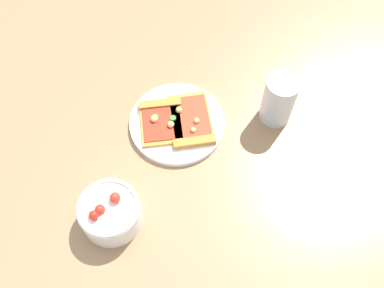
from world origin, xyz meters
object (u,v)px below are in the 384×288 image
salad_bowl (110,213)px  soda_glass (279,101)px  plate (179,124)px  pizza_slice_far (162,119)px  pizza_slice_near (191,123)px

salad_bowl → soda_glass: size_ratio=0.98×
plate → soda_glass: soda_glass is taller
plate → salad_bowl: size_ratio=1.77×
soda_glass → pizza_slice_far: bearing=16.7°
pizza_slice_near → soda_glass: (-0.19, -0.07, 0.04)m
pizza_slice_near → pizza_slice_far: (0.07, 0.00, 0.00)m
pizza_slice_far → salad_bowl: size_ratio=1.15×
plate → salad_bowl: bearing=71.5°
salad_bowl → plate: bearing=-108.5°
pizza_slice_near → soda_glass: size_ratio=1.32×
pizza_slice_near → salad_bowl: bearing=65.9°
pizza_slice_far → soda_glass: soda_glass is taller
plate → soda_glass: (-0.22, -0.07, 0.05)m
soda_glass → plate: bearing=18.7°
pizza_slice_far → salad_bowl: (0.05, 0.25, 0.02)m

